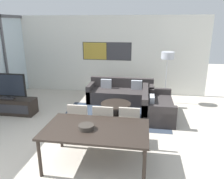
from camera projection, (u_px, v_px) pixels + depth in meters
The scene contains 13 objects.
wall_back at pixel (105, 55), 8.02m from camera, with size 7.31×0.09×2.80m.
area_rug at pixel (116, 116), 6.22m from camera, with size 2.99×1.76×0.01m.
tv_console at pixel (10, 106), 6.34m from camera, with size 1.55×0.47×0.46m.
television at pixel (7, 86), 6.17m from camera, with size 1.15×0.20×0.73m.
sofa_main at pixel (121, 94), 7.30m from camera, with size 2.14×0.86×0.75m.
sofa_side at pixel (155, 107), 6.14m from camera, with size 0.86×1.62×0.75m.
coffee_table at pixel (116, 106), 6.14m from camera, with size 0.85×0.85×0.37m.
dining_table at pixel (96, 131), 3.90m from camera, with size 1.87×1.08×0.74m.
dining_chair_left at pixel (80, 121), 4.74m from camera, with size 0.46×0.46×0.91m.
dining_chair_centre at pixel (104, 123), 4.65m from camera, with size 0.46×0.46×0.91m.
dining_chair_right at pixel (129, 124), 4.59m from camera, with size 0.46×0.46×0.91m.
fruit_bowl at pixel (86, 127), 3.83m from camera, with size 0.28×0.28×0.08m.
floor_lamp at pixel (167, 59), 6.84m from camera, with size 0.40×0.40×1.68m.
Camera 1 is at (1.51, -2.76, 2.54)m, focal length 35.00 mm.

